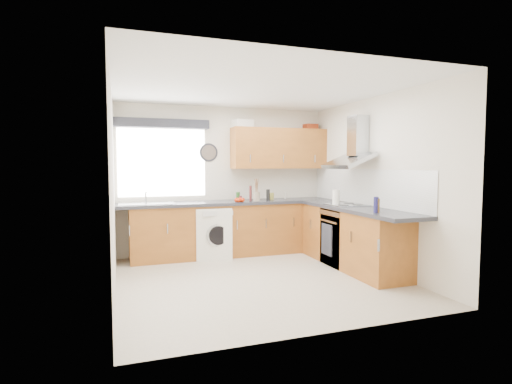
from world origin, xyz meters
name	(u,v)px	position (x,y,z in m)	size (l,w,h in m)	color
ground_plane	(259,279)	(0.00, 0.00, 0.00)	(3.60, 3.60, 0.00)	beige
ceiling	(259,88)	(0.00, 0.00, 2.50)	(3.60, 3.60, 0.02)	white
wall_back	(225,180)	(0.00, 1.80, 1.25)	(3.60, 0.02, 2.50)	silver
wall_front	(327,195)	(0.00, -1.80, 1.25)	(3.60, 0.02, 2.50)	silver
wall_left	(113,188)	(-1.80, 0.00, 1.25)	(0.02, 3.60, 2.50)	silver
wall_right	(376,183)	(1.80, 0.00, 1.25)	(0.02, 3.60, 2.50)	silver
window	(162,163)	(-1.05, 1.79, 1.55)	(1.40, 0.02, 1.10)	white
window_blind	(162,123)	(-1.05, 1.70, 2.18)	(1.50, 0.18, 0.14)	black
splashback	(363,187)	(1.79, 0.30, 1.18)	(0.01, 3.00, 0.54)	white
base_cab_back	(223,230)	(-0.10, 1.51, 0.43)	(3.00, 0.58, 0.86)	brown
base_cab_corner	(310,225)	(1.50, 1.50, 0.43)	(0.60, 0.60, 0.86)	brown
base_cab_right	(352,238)	(1.51, 0.15, 0.43)	(0.58, 2.10, 0.86)	brown
worktop_back	(229,203)	(0.00, 1.50, 0.89)	(3.60, 0.62, 0.05)	#24252B
worktop_right	(358,209)	(1.50, 0.00, 0.89)	(0.62, 2.42, 0.05)	#24252B
sink	(147,201)	(-1.33, 1.50, 0.95)	(0.84, 0.46, 0.10)	#A8AEB7
oven	(346,237)	(1.50, 0.30, 0.42)	(0.56, 0.58, 0.85)	black
hob_plate	(346,205)	(1.50, 0.30, 0.92)	(0.52, 0.52, 0.01)	#A8AEB7
extractor_hood	(353,148)	(1.60, 0.30, 1.77)	(0.52, 0.78, 0.66)	#A8AEB7
upper_cabinets	(279,149)	(0.95, 1.62, 1.80)	(1.70, 0.35, 0.70)	brown
washing_machine	(214,233)	(-0.28, 1.40, 0.41)	(0.56, 0.54, 0.82)	white
wall_clock	(209,152)	(-0.28, 1.78, 1.72)	(0.31, 0.31, 0.04)	black
casserole	(242,124)	(0.30, 1.72, 2.22)	(0.33, 0.24, 0.14)	white
storage_box	(310,127)	(1.60, 1.72, 2.20)	(0.23, 0.19, 0.10)	#A73715
utensil_pot	(256,196)	(0.43, 1.36, 0.99)	(0.11, 0.11, 0.15)	gray
kitchen_roll	(336,197)	(1.35, 0.35, 1.03)	(0.11, 0.11, 0.23)	white
tomato_cluster	(240,200)	(0.12, 1.30, 0.94)	(0.15, 0.15, 0.07)	#AC2005
jar_0	(285,196)	(1.07, 1.62, 0.96)	(0.04, 0.04, 0.10)	#B1A897
jar_1	(238,196)	(0.19, 1.64, 0.98)	(0.07, 0.07, 0.14)	#224B1B
jar_2	(250,193)	(0.36, 1.45, 1.04)	(0.04, 0.04, 0.25)	#501C1C
jar_3	(268,195)	(0.67, 1.43, 1.00)	(0.06, 0.06, 0.19)	black
jar_4	(272,196)	(0.78, 1.55, 0.97)	(0.07, 0.07, 0.12)	olive
jar_5	(241,199)	(0.16, 1.38, 0.96)	(0.05, 0.05, 0.09)	#571F23
bottle_0	(376,205)	(1.35, -0.63, 1.01)	(0.06, 0.06, 0.20)	navy
bottle_1	(377,206)	(1.37, -0.63, 1.00)	(0.06, 0.06, 0.18)	brown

